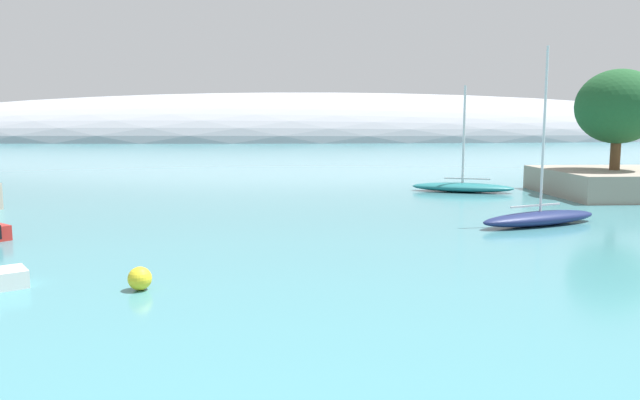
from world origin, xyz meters
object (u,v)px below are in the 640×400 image
tree_clump_shore (618,107)px  sailboat_teal_mid_mooring (462,186)px  sailboat_navy_near_shore (540,217)px  mooring_buoy_yellow (140,279)px

tree_clump_shore → sailboat_teal_mid_mooring: 13.20m
sailboat_navy_near_shore → mooring_buoy_yellow: (-19.24, -11.85, -0.06)m
mooring_buoy_yellow → sailboat_navy_near_shore: bearing=31.6°
tree_clump_shore → sailboat_navy_near_shore: size_ratio=0.79×
tree_clump_shore → sailboat_navy_near_shore: 18.75m
tree_clump_shore → mooring_buoy_yellow: tree_clump_shore is taller
sailboat_navy_near_shore → mooring_buoy_yellow: size_ratio=11.98×
sailboat_teal_mid_mooring → mooring_buoy_yellow: 34.14m
sailboat_navy_near_shore → sailboat_teal_mid_mooring: (0.44, 16.05, -0.01)m
sailboat_teal_mid_mooring → mooring_buoy_yellow: (-19.68, -27.89, -0.05)m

